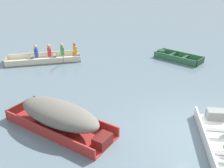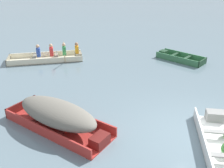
# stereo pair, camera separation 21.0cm
# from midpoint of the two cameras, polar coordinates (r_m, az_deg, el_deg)

# --- Properties ---
(ground_plane) EXTENTS (80.00, 80.00, 0.00)m
(ground_plane) POSITION_cam_midpoint_polar(r_m,az_deg,el_deg) (7.73, 19.95, -11.52)
(ground_plane) COLOR slate
(skiff_red_near_moored) EXTENTS (2.29, 3.70, 0.81)m
(skiff_red_near_moored) POSITION_cam_midpoint_polar(r_m,az_deg,el_deg) (7.62, -11.54, -6.92)
(skiff_red_near_moored) COLOR #AD2D28
(skiff_red_near_moored) RESTS_ON ground
(skiff_green_mid_moored) EXTENTS (1.38, 2.56, 0.32)m
(skiff_green_mid_moored) POSITION_cam_midpoint_polar(r_m,az_deg,el_deg) (13.66, 15.39, 5.80)
(skiff_green_mid_moored) COLOR #387047
(skiff_green_mid_moored) RESTS_ON ground
(rowboat_cream_with_crew) EXTENTS (3.88, 2.82, 0.88)m
(rowboat_cream_with_crew) POSITION_cam_midpoint_polar(r_m,az_deg,el_deg) (13.45, -13.37, 6.12)
(rowboat_cream_with_crew) COLOR beige
(rowboat_cream_with_crew) RESTS_ON ground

